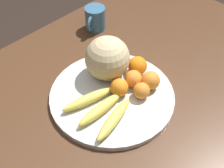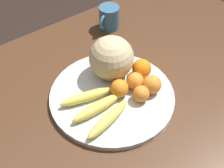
% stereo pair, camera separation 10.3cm
% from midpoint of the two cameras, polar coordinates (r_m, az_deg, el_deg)
% --- Properties ---
extents(kitchen_table, '(1.68, 1.12, 0.77)m').
position_cam_midpoint_polar(kitchen_table, '(1.11, 2.76, -8.08)').
color(kitchen_table, '#4C301E').
rests_on(kitchen_table, ground_plane).
extents(fruit_bowl, '(0.43, 0.43, 0.02)m').
position_cam_midpoint_polar(fruit_bowl, '(1.08, 2.75, -2.30)').
color(fruit_bowl, silver).
rests_on(fruit_bowl, kitchen_table).
extents(melon, '(0.16, 0.16, 0.16)m').
position_cam_midpoint_polar(melon, '(1.08, 2.63, 4.65)').
color(melon, beige).
rests_on(melon, fruit_bowl).
extents(banana_bunch, '(0.21, 0.20, 0.04)m').
position_cam_midpoint_polar(banana_bunch, '(1.01, 0.37, -4.48)').
color(banana_bunch, '#473819').
rests_on(banana_bunch, fruit_bowl).
extents(orange_front_left, '(0.07, 0.07, 0.07)m').
position_cam_midpoint_polar(orange_front_left, '(1.07, 10.06, -0.26)').
color(orange_front_left, orange).
rests_on(orange_front_left, fruit_bowl).
extents(orange_front_right, '(0.07, 0.07, 0.07)m').
position_cam_midpoint_polar(orange_front_right, '(1.12, 8.10, 2.69)').
color(orange_front_right, orange).
rests_on(orange_front_right, fruit_bowl).
extents(orange_mid_center, '(0.06, 0.06, 0.06)m').
position_cam_midpoint_polar(orange_mid_center, '(1.04, 8.15, -1.95)').
color(orange_mid_center, orange).
rests_on(orange_mid_center, fruit_bowl).
extents(orange_back_left, '(0.06, 0.06, 0.06)m').
position_cam_midpoint_polar(orange_back_left, '(1.05, 4.18, -0.94)').
color(orange_back_left, orange).
rests_on(orange_back_left, fruit_bowl).
extents(orange_back_right, '(0.06, 0.06, 0.06)m').
position_cam_midpoint_polar(orange_back_right, '(1.08, 6.98, 0.39)').
color(orange_back_right, orange).
rests_on(orange_back_right, fruit_bowl).
extents(produce_tag, '(0.09, 0.08, 0.00)m').
position_cam_midpoint_polar(produce_tag, '(1.09, 5.30, -0.99)').
color(produce_tag, white).
rests_on(produce_tag, fruit_bowl).
extents(ceramic_mug, '(0.12, 0.09, 0.10)m').
position_cam_midpoint_polar(ceramic_mug, '(1.36, 1.64, 11.94)').
color(ceramic_mug, '#386689').
rests_on(ceramic_mug, kitchen_table).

